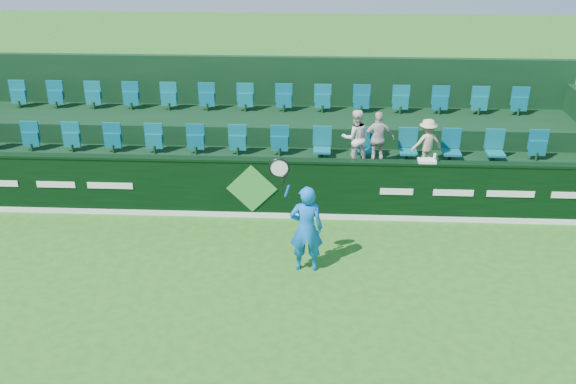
# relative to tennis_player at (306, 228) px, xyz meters

# --- Properties ---
(ground) EXTENTS (60.00, 60.00, 0.00)m
(ground) POSITION_rel_tennis_player_xyz_m (-1.21, -1.85, -0.87)
(ground) COLOR #216317
(ground) RESTS_ON ground
(sponsor_hoarding) EXTENTS (16.00, 0.25, 1.35)m
(sponsor_hoarding) POSITION_rel_tennis_player_xyz_m (-1.21, 2.15, -0.20)
(sponsor_hoarding) COLOR black
(sponsor_hoarding) RESTS_ON ground
(stand_tier_front) EXTENTS (16.00, 2.00, 0.80)m
(stand_tier_front) POSITION_rel_tennis_player_xyz_m (-1.21, 3.25, -0.47)
(stand_tier_front) COLOR black
(stand_tier_front) RESTS_ON ground
(stand_tier_back) EXTENTS (16.00, 1.80, 1.30)m
(stand_tier_back) POSITION_rel_tennis_player_xyz_m (-1.21, 5.15, -0.22)
(stand_tier_back) COLOR black
(stand_tier_back) RESTS_ON ground
(stand_rear) EXTENTS (16.00, 4.10, 2.60)m
(stand_rear) POSITION_rel_tennis_player_xyz_m (-1.21, 5.60, 0.34)
(stand_rear) COLOR black
(stand_rear) RESTS_ON ground
(seat_row_front) EXTENTS (13.50, 0.50, 0.60)m
(seat_row_front) POSITION_rel_tennis_player_xyz_m (-1.21, 3.65, 0.23)
(seat_row_front) COLOR #0C626D
(seat_row_front) RESTS_ON stand_tier_front
(seat_row_back) EXTENTS (13.50, 0.50, 0.60)m
(seat_row_back) POSITION_rel_tennis_player_xyz_m (-1.21, 5.45, 0.73)
(seat_row_back) COLOR #0C626D
(seat_row_back) RESTS_ON stand_tier_back
(tennis_player) EXTENTS (1.04, 0.42, 2.34)m
(tennis_player) POSITION_rel_tennis_player_xyz_m (0.00, 0.00, 0.00)
(tennis_player) COLOR blue
(tennis_player) RESTS_ON ground
(spectator_left) EXTENTS (0.74, 0.63, 1.31)m
(spectator_left) POSITION_rel_tennis_player_xyz_m (1.03, 3.27, 0.58)
(spectator_left) COLOR white
(spectator_left) RESTS_ON stand_tier_front
(spectator_middle) EXTENTS (0.78, 0.42, 1.27)m
(spectator_middle) POSITION_rel_tennis_player_xyz_m (1.55, 3.27, 0.56)
(spectator_middle) COLOR beige
(spectator_middle) RESTS_ON stand_tier_front
(spectator_right) EXTENTS (0.81, 0.60, 1.12)m
(spectator_right) POSITION_rel_tennis_player_xyz_m (2.65, 3.27, 0.48)
(spectator_right) COLOR #CCB790
(spectator_right) RESTS_ON stand_tier_front
(towel) EXTENTS (0.37, 0.24, 0.06)m
(towel) POSITION_rel_tennis_player_xyz_m (2.48, 2.15, 0.50)
(towel) COLOR white
(towel) RESTS_ON sponsor_hoarding
(drinks_bottle) EXTENTS (0.06, 0.06, 0.19)m
(drinks_bottle) POSITION_rel_tennis_player_xyz_m (2.64, 2.15, 0.57)
(drinks_bottle) COLOR white
(drinks_bottle) RESTS_ON sponsor_hoarding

